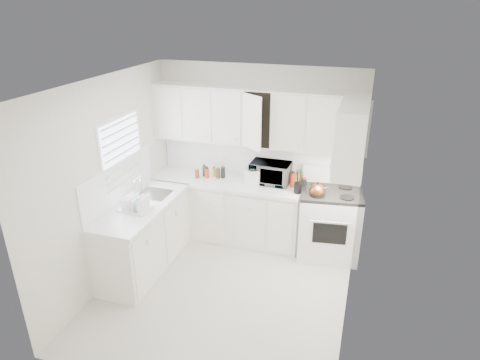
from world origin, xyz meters
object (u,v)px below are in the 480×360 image
at_px(stove, 330,215).
at_px(tea_kettle, 317,190).
at_px(rice_cooker, 254,175).
at_px(utensil_crock, 298,181).
at_px(microwave, 271,170).
at_px(dish_rack, 135,203).

height_order(stove, tea_kettle, stove).
relative_size(rice_cooker, utensil_crock, 0.75).
bearing_deg(microwave, tea_kettle, -21.70).
relative_size(microwave, utensil_crock, 1.57).
distance_m(microwave, utensil_crock, 0.51).
relative_size(stove, microwave, 2.26).
bearing_deg(microwave, utensil_crock, -26.68).
bearing_deg(rice_cooker, microwave, 34.88).
bearing_deg(tea_kettle, stove, 25.37).
bearing_deg(rice_cooker, tea_kettle, -2.75).
height_order(stove, rice_cooker, stove).
distance_m(tea_kettle, dish_rack, 2.38).
height_order(rice_cooker, utensil_crock, utensil_crock).
distance_m(rice_cooker, utensil_crock, 0.69).
bearing_deg(stove, dish_rack, -160.09).
xyz_separation_m(tea_kettle, rice_cooker, (-0.94, 0.21, 0.02)).
relative_size(stove, utensil_crock, 3.56).
bearing_deg(tea_kettle, microwave, 139.95).
xyz_separation_m(microwave, dish_rack, (-1.42, -1.38, -0.09)).
relative_size(stove, dish_rack, 3.33).
height_order(tea_kettle, rice_cooker, rice_cooker).
relative_size(stove, tea_kettle, 4.83).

